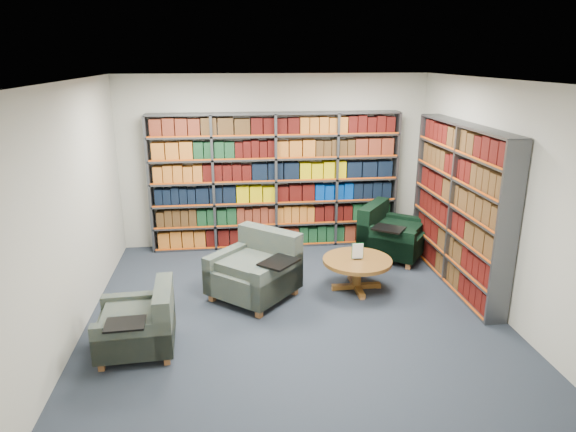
{
  "coord_description": "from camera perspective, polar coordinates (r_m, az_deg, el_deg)",
  "views": [
    {
      "loc": [
        -0.76,
        -5.77,
        3.05
      ],
      "look_at": [
        0.0,
        0.6,
        1.05
      ],
      "focal_mm": 32.0,
      "sensor_mm": 36.0,
      "label": 1
    }
  ],
  "objects": [
    {
      "name": "chair_green_right",
      "position": [
        8.29,
        11.07,
        -2.16
      ],
      "size": [
        1.26,
        1.28,
        0.82
      ],
      "color": "black",
      "rests_on": "ground"
    },
    {
      "name": "chair_teal_left",
      "position": [
        6.81,
        -3.36,
        -6.12
      ],
      "size": [
        1.32,
        1.32,
        0.85
      ],
      "color": "black",
      "rests_on": "ground"
    },
    {
      "name": "bookshelf_back",
      "position": [
        8.38,
        -1.41,
        3.83
      ],
      "size": [
        4.0,
        0.28,
        2.2
      ],
      "color": "#47494F",
      "rests_on": "ground"
    },
    {
      "name": "coffee_table",
      "position": [
        7.03,
        7.69,
        -5.43
      ],
      "size": [
        0.93,
        0.93,
        0.66
      ],
      "color": "brown",
      "rests_on": "ground"
    },
    {
      "name": "room_shell",
      "position": [
        6.05,
        0.67,
        1.48
      ],
      "size": [
        5.02,
        5.02,
        2.82
      ],
      "color": "black",
      "rests_on": "ground"
    },
    {
      "name": "chair_teal_front",
      "position": [
        5.84,
        -15.78,
        -11.62
      ],
      "size": [
        0.83,
        0.96,
        0.72
      ],
      "color": "black",
      "rests_on": "ground"
    },
    {
      "name": "bookshelf_right",
      "position": [
        7.35,
        18.44,
        1.0
      ],
      "size": [
        0.28,
        2.5,
        2.2
      ],
      "color": "#47494F",
      "rests_on": "ground"
    }
  ]
}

